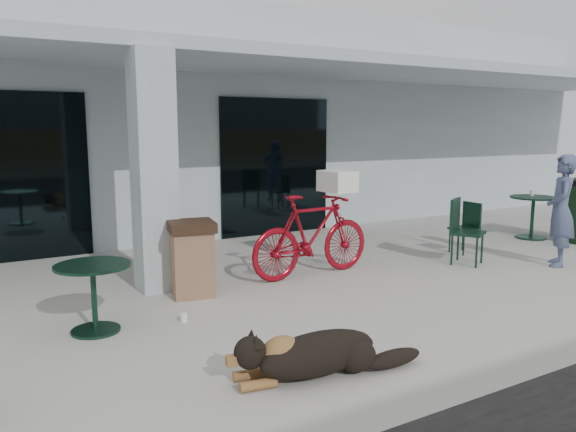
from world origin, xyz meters
TOP-DOWN VIEW (x-y plane):
  - ground at (0.00, 0.00)m, footprint 80.00×80.00m
  - building at (0.00, 8.50)m, footprint 22.00×7.00m
  - storefront_glass_right at (1.80, 4.98)m, footprint 2.40×0.06m
  - column at (-1.50, 2.30)m, footprint 0.50×0.50m
  - overhang at (0.00, 3.60)m, footprint 22.00×2.80m
  - bicycle at (0.63, 1.82)m, footprint 2.02×0.67m
  - laundry_basket at (1.08, 1.85)m, footprint 0.41×0.54m
  - dog at (-1.11, -1.00)m, footprint 1.39×0.67m
  - cup_near_dog at (-1.65, 0.90)m, footprint 0.08×0.08m
  - cafe_table_near at (-2.56, 1.08)m, footprint 0.80×0.80m
  - cafe_table_far at (5.82, 2.00)m, footprint 1.05×1.05m
  - cafe_chair_far_a at (3.13, 1.18)m, footprint 0.65×0.67m
  - cafe_chair_far_b at (3.69, 1.77)m, footprint 0.43×0.40m
  - person at (4.28, 0.40)m, footprint 0.75×0.73m
  - cup_on_table at (5.94, 2.13)m, footprint 0.10×0.10m
  - trash_receptacle at (-1.20, 1.80)m, footprint 0.66×0.66m

SIDE VIEW (x-z plane):
  - ground at x=0.00m, z-range 0.00..0.00m
  - cup_near_dog at x=-1.65m, z-range 0.00..0.09m
  - dog at x=-1.11m, z-range 0.00..0.44m
  - cafe_table_near at x=-2.56m, z-range 0.00..0.73m
  - cafe_table_far at x=5.82m, z-range 0.00..0.82m
  - cafe_chair_far_b at x=3.69m, z-range 0.00..0.87m
  - trash_receptacle at x=-1.20m, z-range 0.00..0.96m
  - cafe_chair_far_a at x=3.13m, z-range 0.00..1.03m
  - bicycle at x=0.63m, z-range 0.00..1.20m
  - person at x=4.28m, z-range 0.00..1.73m
  - cup_on_table at x=5.94m, z-range 0.82..0.93m
  - storefront_glass_right at x=1.80m, z-range 0.00..2.70m
  - laundry_basket at x=1.08m, z-range 1.20..1.51m
  - column at x=-1.50m, z-range 0.00..3.12m
  - building at x=0.00m, z-range 0.00..4.50m
  - overhang at x=0.00m, z-range 3.12..3.30m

